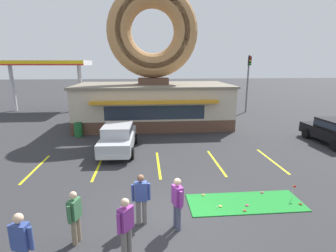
{
  "coord_description": "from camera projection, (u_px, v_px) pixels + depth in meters",
  "views": [
    {
      "loc": [
        -0.61,
        -7.5,
        5.02
      ],
      "look_at": [
        0.49,
        5.0,
        2.0
      ],
      "focal_mm": 28.0,
      "sensor_mm": 36.0,
      "label": 1
    }
  ],
  "objects": [
    {
      "name": "parking_stripe_mid_left",
      "position": [
        99.0,
        166.0,
        13.08
      ],
      "size": [
        0.12,
        3.6,
        0.01
      ],
      "primitive_type": "cube",
      "color": "yellow",
      "rests_on": "ground"
    },
    {
      "name": "pedestrian_leather_jacket_man",
      "position": [
        141.0,
        197.0,
        8.2
      ],
      "size": [
        0.59,
        0.26,
        1.69
      ],
      "color": "slate",
      "rests_on": "ground"
    },
    {
      "name": "golf_ball",
      "position": [
        217.0,
        207.0,
        9.27
      ],
      "size": [
        0.04,
        0.04,
        0.04
      ],
      "primitive_type": "sphere",
      "color": "white",
      "rests_on": "putting_mat"
    },
    {
      "name": "gas_station_canopy",
      "position": [
        44.0,
        65.0,
        27.45
      ],
      "size": [
        9.0,
        4.46,
        5.3
      ],
      "color": "silver",
      "rests_on": "ground"
    },
    {
      "name": "pedestrian_hooded_kid",
      "position": [
        22.0,
        244.0,
        6.02
      ],
      "size": [
        0.58,
        0.32,
        1.75
      ],
      "color": "slate",
      "rests_on": "ground"
    },
    {
      "name": "mini_donut_near_right",
      "position": [
        262.0,
        192.0,
        10.33
      ],
      "size": [
        0.13,
        0.13,
        0.04
      ],
      "primitive_type": "torus",
      "color": "#D8667F",
      "rests_on": "putting_mat"
    },
    {
      "name": "car_silver",
      "position": [
        118.0,
        137.0,
        15.12
      ],
      "size": [
        2.11,
        4.62,
        1.6
      ],
      "color": "#B2B5BA",
      "rests_on": "ground"
    },
    {
      "name": "pedestrian_clipboard_woman",
      "position": [
        75.0,
        215.0,
        7.33
      ],
      "size": [
        0.34,
        0.57,
        1.59
      ],
      "color": "#7F7056",
      "rests_on": "ground"
    },
    {
      "name": "traffic_light_pole",
      "position": [
        248.0,
        76.0,
        26.71
      ],
      "size": [
        0.28,
        0.47,
        5.8
      ],
      "color": "#595B60",
      "rests_on": "ground"
    },
    {
      "name": "pedestrian_beanie_man",
      "position": [
        177.0,
        201.0,
        7.97
      ],
      "size": [
        0.34,
        0.57,
        1.68
      ],
      "color": "#474C66",
      "rests_on": "ground"
    },
    {
      "name": "pedestrian_blue_sweater_man",
      "position": [
        126.0,
        225.0,
        6.76
      ],
      "size": [
        0.43,
        0.48,
        1.7
      ],
      "color": "slate",
      "rests_on": "ground"
    },
    {
      "name": "parking_stripe_mid_right",
      "position": [
        216.0,
        162.0,
        13.59
      ],
      "size": [
        0.12,
        3.6,
        0.01
      ],
      "primitive_type": "cube",
      "color": "yellow",
      "rests_on": "ground"
    },
    {
      "name": "trash_bin",
      "position": [
        78.0,
        129.0,
        18.31
      ],
      "size": [
        0.57,
        0.57,
        0.97
      ],
      "color": "#1E662D",
      "rests_on": "ground"
    },
    {
      "name": "ground_plane",
      "position": [
        166.0,
        222.0,
        8.49
      ],
      "size": [
        160.0,
        160.0,
        0.0
      ],
      "primitive_type": "plane",
      "color": "#2D2D30"
    },
    {
      "name": "putting_flag_pin",
      "position": [
        294.0,
        189.0,
        9.81
      ],
      "size": [
        0.13,
        0.01,
        0.55
      ],
      "color": "silver",
      "rests_on": "putting_mat"
    },
    {
      "name": "mini_donut_far_left",
      "position": [
        220.0,
        206.0,
        9.34
      ],
      "size": [
        0.13,
        0.13,
        0.04
      ],
      "primitive_type": "torus",
      "color": "#E5C666",
      "rests_on": "putting_mat"
    },
    {
      "name": "mini_donut_mid_left",
      "position": [
        247.0,
        205.0,
        9.4
      ],
      "size": [
        0.13,
        0.13,
        0.04
      ],
      "primitive_type": "torus",
      "color": "#D8667F",
      "rests_on": "putting_mat"
    },
    {
      "name": "mini_donut_near_left",
      "position": [
        301.0,
        204.0,
        9.48
      ],
      "size": [
        0.13,
        0.13,
        0.04
      ],
      "primitive_type": "torus",
      "color": "brown",
      "rests_on": "putting_mat"
    },
    {
      "name": "putting_mat",
      "position": [
        245.0,
        203.0,
        9.64
      ],
      "size": [
        4.19,
        1.54,
        0.03
      ],
      "primitive_type": "cube",
      "color": "#1E842D",
      "rests_on": "ground"
    },
    {
      "name": "mini_donut_mid_centre",
      "position": [
        245.0,
        211.0,
        9.07
      ],
      "size": [
        0.13,
        0.13,
        0.04
      ],
      "primitive_type": "torus",
      "color": "#A5724C",
      "rests_on": "putting_mat"
    },
    {
      "name": "mini_donut_mid_right",
      "position": [
        203.0,
        195.0,
        10.14
      ],
      "size": [
        0.13,
        0.13,
        0.04
      ],
      "primitive_type": "torus",
      "color": "#E5C666",
      "rests_on": "putting_mat"
    },
    {
      "name": "parking_stripe_left",
      "position": [
        36.0,
        168.0,
        12.82
      ],
      "size": [
        0.12,
        3.6,
        0.01
      ],
      "primitive_type": "cube",
      "color": "yellow",
      "rests_on": "ground"
    },
    {
      "name": "donut_shop_building",
      "position": [
        153.0,
        79.0,
        21.12
      ],
      "size": [
        12.3,
        6.75,
        10.96
      ],
      "color": "brown",
      "rests_on": "ground"
    },
    {
      "name": "car_black",
      "position": [
        334.0,
        131.0,
        16.5
      ],
      "size": [
        2.08,
        4.61,
        1.6
      ],
      "color": "black",
      "rests_on": "ground"
    },
    {
      "name": "parking_stripe_right",
      "position": [
        272.0,
        161.0,
        13.84
      ],
      "size": [
        0.12,
        3.6,
        0.01
      ],
      "primitive_type": "cube",
      "color": "yellow",
      "rests_on": "ground"
    },
    {
      "name": "parking_stripe_centre",
      "position": [
        158.0,
        164.0,
        13.33
      ],
      "size": [
        0.12,
        3.6,
        0.01
      ],
      "primitive_type": "cube",
      "color": "yellow",
      "rests_on": "ground"
    }
  ]
}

